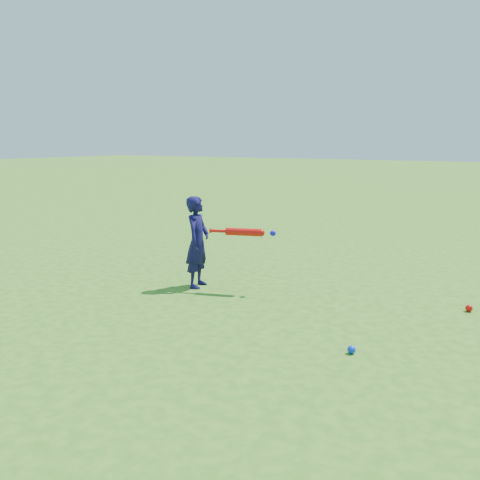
{
  "coord_description": "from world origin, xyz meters",
  "views": [
    {
      "loc": [
        4.15,
        -5.42,
        1.67
      ],
      "look_at": [
        1.03,
        -0.43,
        0.57
      ],
      "focal_mm": 40.0,
      "sensor_mm": 36.0,
      "label": 1
    }
  ],
  "objects": [
    {
      "name": "child",
      "position": [
        0.56,
        -0.58,
        0.53
      ],
      "size": [
        0.34,
        0.43,
        1.05
      ],
      "primitive_type": "imported",
      "rotation": [
        0.0,
        0.0,
        1.82
      ],
      "color": "#120E41",
      "rests_on": "ground"
    },
    {
      "name": "bat_swing",
      "position": [
        1.13,
        -0.45,
        0.67
      ],
      "size": [
        0.72,
        0.29,
        0.09
      ],
      "rotation": [
        0.0,
        0.0,
        0.32
      ],
      "color": "red",
      "rests_on": "ground"
    },
    {
      "name": "ground_ball_blue",
      "position": [
        2.78,
        -1.54,
        0.03
      ],
      "size": [
        0.07,
        0.07,
        0.07
      ],
      "primitive_type": "sphere",
      "color": "#0C32D3",
      "rests_on": "ground"
    },
    {
      "name": "ground",
      "position": [
        0.0,
        0.0,
        0.0
      ],
      "size": [
        80.0,
        80.0,
        0.0
      ],
      "primitive_type": "plane",
      "color": "#336F1A",
      "rests_on": "ground"
    },
    {
      "name": "ground_ball_red",
      "position": [
        3.39,
        0.09,
        0.04
      ],
      "size": [
        0.07,
        0.07,
        0.07
      ],
      "primitive_type": "sphere",
      "color": "red",
      "rests_on": "ground"
    }
  ]
}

